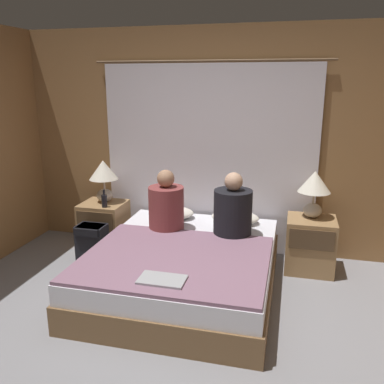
{
  "coord_description": "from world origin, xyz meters",
  "views": [
    {
      "loc": [
        0.92,
        -2.4,
        1.92
      ],
      "look_at": [
        0.0,
        1.29,
        0.88
      ],
      "focal_mm": 38.0,
      "sensor_mm": 36.0,
      "label": 1
    }
  ],
  "objects": [
    {
      "name": "backpack_on_floor",
      "position": [
        -1.11,
        1.29,
        0.24
      ],
      "size": [
        0.31,
        0.24,
        0.44
      ],
      "color": "black",
      "rests_on": "ground_plane"
    },
    {
      "name": "ground_plane",
      "position": [
        0.0,
        0.0,
        0.0
      ],
      "size": [
        16.0,
        16.0,
        0.0
      ],
      "primitive_type": "plane",
      "color": "gray"
    },
    {
      "name": "person_right_in_bed",
      "position": [
        0.39,
        1.38,
        0.69
      ],
      "size": [
        0.38,
        0.38,
        0.64
      ],
      "color": "black",
      "rests_on": "bed"
    },
    {
      "name": "laptop_on_bed",
      "position": [
        0.03,
        0.25,
        0.47
      ],
      "size": [
        0.36,
        0.22,
        0.02
      ],
      "color": "#9EA0A5",
      "rests_on": "blanket_on_bed"
    },
    {
      "name": "wall_back",
      "position": [
        0.0,
        2.1,
        1.25
      ],
      "size": [
        4.45,
        0.06,
        2.5
      ],
      "color": "olive",
      "rests_on": "ground_plane"
    },
    {
      "name": "pillow_right",
      "position": [
        0.36,
        1.77,
        0.49
      ],
      "size": [
        0.52,
        0.35,
        0.12
      ],
      "color": "silver",
      "rests_on": "bed"
    },
    {
      "name": "pillow_left",
      "position": [
        -0.36,
        1.77,
        0.49
      ],
      "size": [
        0.52,
        0.35,
        0.12
      ],
      "color": "silver",
      "rests_on": "bed"
    },
    {
      "name": "curtain_panel",
      "position": [
        0.0,
        2.03,
        1.07
      ],
      "size": [
        2.6,
        0.03,
        2.14
      ],
      "color": "silver",
      "rests_on": "ground_plane"
    },
    {
      "name": "nightstand_right",
      "position": [
        1.16,
        1.69,
        0.28
      ],
      "size": [
        0.49,
        0.46,
        0.56
      ],
      "color": "#937047",
      "rests_on": "ground_plane"
    },
    {
      "name": "lamp_right",
      "position": [
        1.16,
        1.75,
        0.89
      ],
      "size": [
        0.33,
        0.33,
        0.49
      ],
      "color": "#B2A899",
      "rests_on": "nightstand_right"
    },
    {
      "name": "person_left_in_bed",
      "position": [
        -0.3,
        1.38,
        0.68
      ],
      "size": [
        0.36,
        0.36,
        0.63
      ],
      "color": "brown",
      "rests_on": "bed"
    },
    {
      "name": "nightstand_left",
      "position": [
        -1.16,
        1.69,
        0.28
      ],
      "size": [
        0.49,
        0.46,
        0.56
      ],
      "color": "#937047",
      "rests_on": "ground_plane"
    },
    {
      "name": "beer_bottle_on_left_stand",
      "position": [
        -1.07,
        1.55,
        0.64
      ],
      "size": [
        0.06,
        0.06,
        0.2
      ],
      "color": "black",
      "rests_on": "nightstand_left"
    },
    {
      "name": "blanket_on_bed",
      "position": [
        0.0,
        0.69,
        0.44
      ],
      "size": [
        1.59,
        1.32,
        0.03
      ],
      "color": "slate",
      "rests_on": "bed"
    },
    {
      "name": "lamp_left",
      "position": [
        -1.16,
        1.75,
        0.89
      ],
      "size": [
        0.33,
        0.33,
        0.49
      ],
      "color": "#B2A899",
      "rests_on": "nightstand_left"
    },
    {
      "name": "bed",
      "position": [
        0.0,
        0.99,
        0.21
      ],
      "size": [
        1.65,
        1.99,
        0.43
      ],
      "color": "brown",
      "rests_on": "ground_plane"
    }
  ]
}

